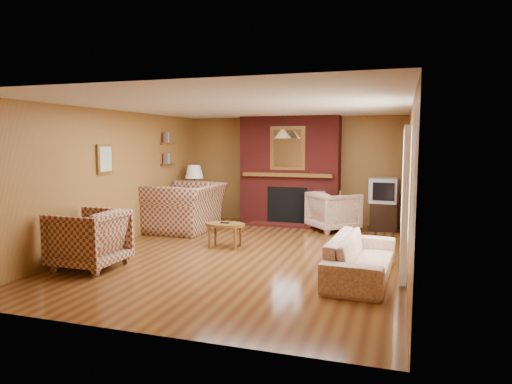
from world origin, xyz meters
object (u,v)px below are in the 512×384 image
(plaid_armchair, at_px, (89,239))
(floral_armchair, at_px, (334,211))
(crt_tv, at_px, (384,190))
(fireplace, at_px, (290,171))
(floral_sofa, at_px, (361,257))
(coffee_table, at_px, (225,227))
(tv_stand, at_px, (383,216))
(table_lamp, at_px, (194,179))
(plaid_loveseat, at_px, (186,207))
(side_table, at_px, (195,209))

(plaid_armchair, bearing_deg, floral_armchair, 143.04)
(crt_tv, bearing_deg, plaid_armchair, -133.30)
(floral_armchair, relative_size, crt_tv, 1.49)
(fireplace, relative_size, floral_sofa, 1.24)
(coffee_table, bearing_deg, tv_stand, 43.65)
(tv_stand, bearing_deg, crt_tv, -91.59)
(crt_tv, bearing_deg, floral_sofa, -92.43)
(table_lamp, bearing_deg, plaid_loveseat, -75.02)
(fireplace, height_order, floral_armchair, fireplace)
(floral_sofa, distance_m, table_lamp, 5.17)
(plaid_armchair, bearing_deg, side_table, -177.06)
(side_table, relative_size, table_lamp, 0.89)
(fireplace, bearing_deg, floral_sofa, -62.98)
(plaid_loveseat, bearing_deg, fireplace, 129.06)
(side_table, xyz_separation_m, tv_stand, (4.15, 0.35, -0.02))
(floral_sofa, xyz_separation_m, floral_armchair, (-0.84, 3.19, 0.12))
(plaid_armchair, height_order, side_table, plaid_armchair)
(fireplace, height_order, plaid_loveseat, fireplace)
(plaid_loveseat, height_order, floral_sofa, plaid_loveseat)
(plaid_armchair, relative_size, side_table, 1.53)
(fireplace, relative_size, floral_armchair, 2.68)
(plaid_loveseat, xyz_separation_m, side_table, (-0.25, 0.93, -0.18))
(side_table, bearing_deg, floral_sofa, -38.58)
(fireplace, distance_m, floral_sofa, 4.28)
(plaid_loveseat, xyz_separation_m, floral_armchair, (2.91, 0.93, -0.08))
(floral_sofa, distance_m, side_table, 5.12)
(floral_sofa, height_order, floral_armchair, floral_armchair)
(table_lamp, bearing_deg, plaid_armchair, -87.80)
(table_lamp, distance_m, tv_stand, 4.23)
(coffee_table, height_order, tv_stand, tv_stand)
(plaid_armchair, bearing_deg, coffee_table, 142.26)
(tv_stand, height_order, crt_tv, crt_tv)
(tv_stand, bearing_deg, table_lamp, -176.77)
(floral_armchair, bearing_deg, floral_sofa, 154.52)
(floral_armchair, xyz_separation_m, side_table, (-3.16, -0.00, -0.10))
(tv_stand, bearing_deg, plaid_armchair, -134.85)
(plaid_armchair, bearing_deg, crt_tv, 137.44)
(fireplace, xyz_separation_m, table_lamp, (-2.10, -0.53, -0.18))
(floral_sofa, height_order, crt_tv, crt_tv)
(floral_armchair, bearing_deg, plaid_loveseat, 67.63)
(fireplace, distance_m, side_table, 2.34)
(side_table, height_order, tv_stand, side_table)
(side_table, bearing_deg, plaid_armchair, -87.80)
(fireplace, xyz_separation_m, plaid_armchair, (-1.95, -4.44, -0.75))
(plaid_armchair, distance_m, tv_stand, 5.84)
(floral_sofa, relative_size, side_table, 3.13)
(fireplace, relative_size, side_table, 3.88)
(tv_stand, xyz_separation_m, crt_tv, (-0.00, -0.01, 0.55))
(fireplace, distance_m, coffee_table, 2.81)
(floral_armchair, height_order, table_lamp, table_lamp)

